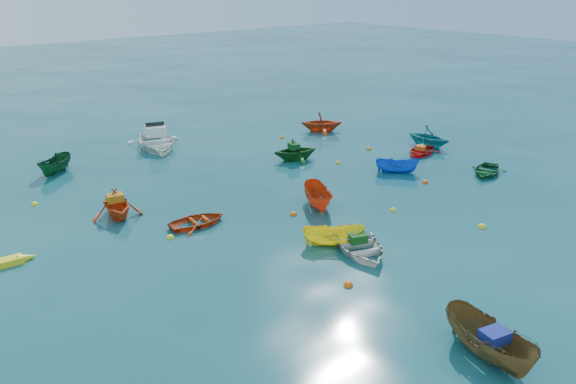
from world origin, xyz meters
TOP-DOWN VIEW (x-y plane):
  - ground at (0.00, 0.00)m, footprint 160.00×160.00m
  - dinghy_white_near at (-1.31, -0.98)m, footprint 3.63×4.19m
  - sampan_brown_mid at (-3.26, -7.98)m, footprint 1.95×3.49m
  - dinghy_orange_w at (-7.28, 8.40)m, footprint 2.79×3.08m
  - sampan_yellow_mid at (-1.71, 0.03)m, footprint 2.55×2.36m
  - dinghy_green_e at (10.87, 0.99)m, footprint 3.17×2.73m
  - dinghy_cyan_se at (12.61, 6.29)m, footprint 2.76×3.11m
  - dinghy_red_nw at (-4.93, 5.26)m, footprint 2.73×2.08m
  - sampan_orange_n at (0.55, 3.41)m, footprint 2.42×3.12m
  - dinghy_green_n at (4.32, 9.56)m, footprint 3.23×3.00m
  - dinghy_red_ne at (11.02, 5.59)m, footprint 3.04×2.53m
  - sampan_blue_far at (7.25, 4.28)m, footprint 2.27×2.37m
  - dinghy_orange_far at (9.92, 13.37)m, footprint 3.69×3.61m
  - sampan_green_far at (-7.39, 16.26)m, footprint 2.73×2.51m
  - motorboat_white at (-0.85, 17.09)m, footprint 4.59×5.45m
  - tarp_green_a at (-1.27, -0.89)m, footprint 0.86×0.76m
  - tarp_blue_a at (-3.30, -8.13)m, footprint 0.86×0.72m
  - tarp_orange_a at (-7.27, 8.45)m, footprint 0.81×0.67m
  - tarp_green_b at (4.23, 9.60)m, footprint 0.74×0.85m
  - tarp_orange_b at (10.92, 5.56)m, footprint 0.57×0.66m
  - buoy_or_a at (-3.51, -2.62)m, footprint 0.35×0.35m
  - buoy_ye_a at (4.46, -2.87)m, footprint 0.36×0.36m
  - buoy_or_b at (7.09, 2.20)m, footprint 0.32×0.32m
  - buoy_ye_b at (-6.50, 4.84)m, footprint 0.31×0.31m
  - buoy_or_c at (-0.99, 3.40)m, footprint 0.31×0.31m
  - buoy_ye_c at (2.90, 0.83)m, footprint 0.29×0.29m
  - buoy_or_d at (9.25, 8.24)m, footprint 0.33×0.33m
  - buoy_ye_d at (-9.78, 12.19)m, footprint 0.32×0.32m
  - buoy_or_e at (6.69, 13.77)m, footprint 0.30×0.30m
  - buoy_ye_e at (5.81, 7.47)m, footprint 0.33×0.33m

SIDE VIEW (x-z plane):
  - ground at x=0.00m, z-range 0.00..0.00m
  - dinghy_white_near at x=-1.31m, z-range -0.36..0.36m
  - sampan_brown_mid at x=-3.26m, z-range -0.64..0.64m
  - dinghy_orange_w at x=-7.28m, z-range -0.71..0.71m
  - sampan_yellow_mid at x=-1.71m, z-range -0.49..0.49m
  - dinghy_green_e at x=10.87m, z-range -0.28..0.28m
  - dinghy_cyan_se at x=12.61m, z-range -0.75..0.75m
  - dinghy_red_nw at x=-4.93m, z-range -0.27..0.27m
  - sampan_orange_n at x=0.55m, z-range -0.57..0.57m
  - dinghy_green_n at x=4.32m, z-range -0.69..0.69m
  - dinghy_red_ne at x=11.02m, z-range -0.27..0.27m
  - sampan_blue_far at x=7.25m, z-range -0.46..0.46m
  - dinghy_orange_far at x=9.92m, z-range -0.74..0.74m
  - sampan_green_far at x=-7.39m, z-range -0.52..0.52m
  - motorboat_white at x=-0.85m, z-range -0.78..0.78m
  - buoy_or_a at x=-3.51m, z-range -0.18..0.18m
  - buoy_ye_a at x=4.46m, z-range -0.18..0.18m
  - buoy_or_b at x=7.09m, z-range -0.16..0.16m
  - buoy_ye_b at x=-6.50m, z-range -0.15..0.15m
  - buoy_or_c at x=-0.99m, z-range -0.16..0.16m
  - buoy_ye_c at x=2.90m, z-range -0.15..0.15m
  - buoy_or_d at x=9.25m, z-range -0.16..0.16m
  - buoy_ye_d at x=-9.78m, z-range -0.16..0.16m
  - buoy_or_e at x=6.69m, z-range -0.15..0.15m
  - buoy_ye_e at x=5.81m, z-range -0.16..0.16m
  - tarp_orange_b at x=10.92m, z-range 0.27..0.55m
  - tarp_green_a at x=-1.27m, z-range 0.36..0.71m
  - tarp_blue_a at x=-3.30m, z-range 0.64..1.00m
  - tarp_green_b at x=4.23m, z-range 0.69..1.04m
  - tarp_orange_a at x=-7.27m, z-range 0.71..1.05m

